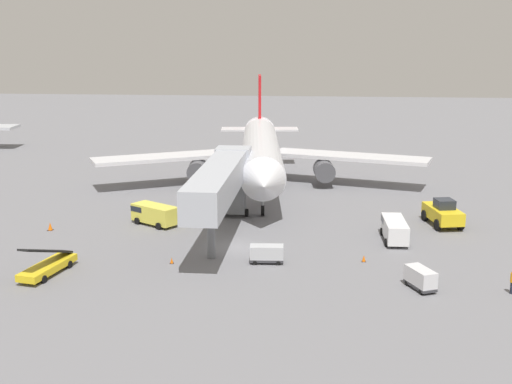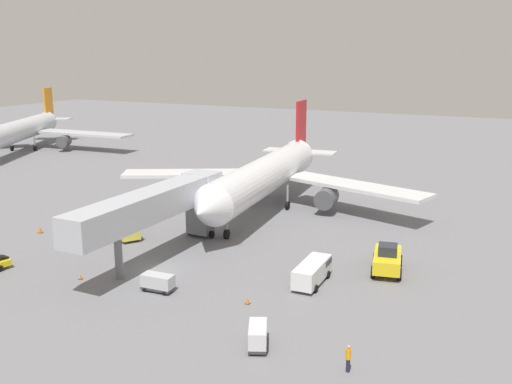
% 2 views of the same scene
% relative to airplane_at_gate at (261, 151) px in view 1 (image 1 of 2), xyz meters
% --- Properties ---
extents(ground_plane, '(300.00, 300.00, 0.00)m').
position_rel_airplane_at_gate_xyz_m(ground_plane, '(0.01, -23.99, -4.47)').
color(ground_plane, slate).
extents(airplane_at_gate, '(41.24, 39.82, 12.67)m').
position_rel_airplane_at_gate_xyz_m(airplane_at_gate, '(0.00, 0.00, 0.00)').
color(airplane_at_gate, silver).
rests_on(airplane_at_gate, ground).
extents(jet_bridge, '(3.47, 21.37, 7.04)m').
position_rel_airplane_at_gate_xyz_m(jet_bridge, '(-1.72, -21.02, 0.82)').
color(jet_bridge, '#B2B7C1').
rests_on(jet_bridge, ground).
extents(pushback_tug, '(3.54, 5.75, 2.68)m').
position_rel_airplane_at_gate_xyz_m(pushback_tug, '(19.17, -15.05, -3.22)').
color(pushback_tug, yellow).
rests_on(pushback_tug, ground).
extents(belt_loader_truck, '(2.82, 6.11, 2.94)m').
position_rel_airplane_at_gate_xyz_m(belt_loader_truck, '(-13.79, -32.25, -3.73)').
color(belt_loader_truck, yellow).
rests_on(belt_loader_truck, ground).
extents(service_van_outer_right, '(2.24, 5.60, 1.90)m').
position_rel_airplane_at_gate_xyz_m(service_van_outer_right, '(13.97, -20.46, -3.37)').
color(service_van_outer_right, white).
rests_on(service_van_outer_right, ground).
extents(service_van_mid_center, '(5.15, 4.29, 1.97)m').
position_rel_airplane_at_gate_xyz_m(service_van_mid_center, '(-8.97, -17.47, -3.34)').
color(service_van_mid_center, '#E5DB4C').
rests_on(service_van_mid_center, ground).
extents(baggage_cart_mid_left, '(2.79, 1.42, 1.47)m').
position_rel_airplane_at_gate_xyz_m(baggage_cart_mid_left, '(2.96, -27.90, -3.65)').
color(baggage_cart_mid_left, '#38383D').
rests_on(baggage_cart_mid_left, ground).
extents(baggage_cart_outer_left, '(2.22, 2.96, 1.58)m').
position_rel_airplane_at_gate_xyz_m(baggage_cart_outer_left, '(14.65, -32.69, -3.60)').
color(baggage_cart_outer_left, '#38383D').
rests_on(baggage_cart_outer_left, ground).
extents(safety_cone_alpha, '(0.32, 0.32, 0.49)m').
position_rel_airplane_at_gate_xyz_m(safety_cone_alpha, '(-4.75, -28.79, -4.23)').
color(safety_cone_alpha, black).
rests_on(safety_cone_alpha, ground).
extents(safety_cone_bravo, '(0.36, 0.36, 0.55)m').
position_rel_airplane_at_gate_xyz_m(safety_cone_bravo, '(10.89, -26.82, -4.20)').
color(safety_cone_bravo, black).
rests_on(safety_cone_bravo, ground).
extents(safety_cone_charlie, '(0.51, 0.51, 0.77)m').
position_rel_airplane_at_gate_xyz_m(safety_cone_charlie, '(-18.37, -20.41, -4.09)').
color(safety_cone_charlie, black).
rests_on(safety_cone_charlie, ground).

